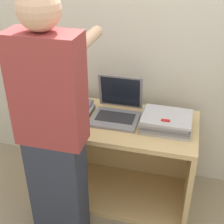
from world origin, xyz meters
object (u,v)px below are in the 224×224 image
Objects in this scene: laptop_stack_right at (166,122)px; person at (53,134)px; laptop_stack_left at (67,110)px; laptop_open at (117,110)px.

laptop_stack_right is 0.21× the size of person.
laptop_stack_left is 1.01× the size of laptop_stack_right.
person reaches higher than laptop_open.
laptop_stack_right is at bearing -8.57° from laptop_open.
person is (-0.26, -0.55, 0.09)m from laptop_open.
laptop_stack_right is at bearing -0.10° from laptop_stack_left.
person is at bearing -76.87° from laptop_stack_left.
laptop_open is 0.38m from laptop_stack_left.
laptop_open is 0.61m from person.
laptop_stack_right is at bearing 37.86° from person.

